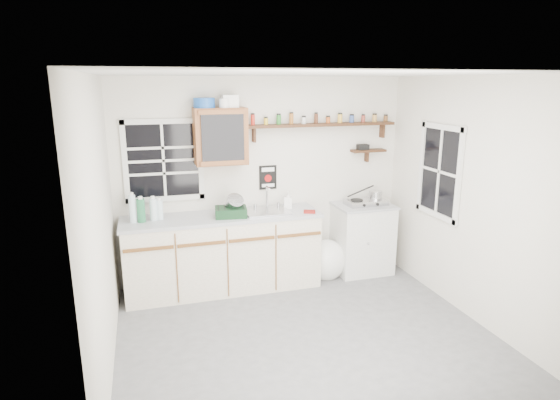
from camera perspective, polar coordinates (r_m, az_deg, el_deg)
The scene contains 18 objects.
room at distance 4.34m, azimuth 3.34°, elevation -1.64°, with size 3.64×3.24×2.54m.
main_cabinet at distance 5.65m, azimuth -6.93°, elevation -6.35°, with size 2.31×0.63×0.92m.
right_cabinet at distance 6.21m, azimuth 9.99°, elevation -4.57°, with size 0.73×0.57×0.91m.
sink at distance 5.61m, azimuth -1.68°, elevation -1.33°, with size 0.52×0.44×0.29m.
upper_cabinet at distance 5.47m, azimuth -7.25°, elevation 7.71°, with size 0.60×0.32×0.65m.
upper_cabinet_clutter at distance 5.44m, azimuth -7.91°, elevation 11.71°, with size 0.50×0.24×0.14m.
spice_shelf at distance 5.87m, azimuth 5.12°, elevation 9.22°, with size 1.91×0.18×0.35m.
secondary_shelf at distance 6.18m, azimuth 10.51°, elevation 6.00°, with size 0.45×0.16×0.24m.
warning_sign at distance 5.82m, azimuth -1.48°, elevation 2.77°, with size 0.22×0.02×0.30m.
window_back at distance 5.58m, azimuth -14.02°, elevation 4.68°, with size 0.93×0.03×0.98m.
window_right at distance 5.59m, azimuth 18.89°, elevation 3.31°, with size 0.03×0.78×1.08m.
water_bottles at distance 5.41m, azimuth -16.08°, elevation -1.10°, with size 0.37×0.13×0.34m.
dish_rack at distance 5.43m, azimuth -5.87°, elevation -1.11°, with size 0.39×0.31×0.27m.
soap_bottle at distance 5.74m, azimuth 1.00°, elevation 0.01°, with size 0.10×0.10×0.21m, color silver.
rag at distance 5.59m, azimuth 3.62°, elevation -1.43°, with size 0.14×0.12×0.02m, color maroon.
hotplate at distance 6.07m, azimuth 10.43°, elevation -0.24°, with size 0.52×0.29×0.08m.
saucepan at distance 6.11m, azimuth 11.48°, elevation 0.62°, with size 0.42×0.23×0.18m.
trash_bag at distance 6.05m, azimuth 5.64°, elevation -7.27°, with size 0.47×0.42×0.53m.
Camera 1 is at (-1.43, -3.92, 2.43)m, focal length 30.00 mm.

